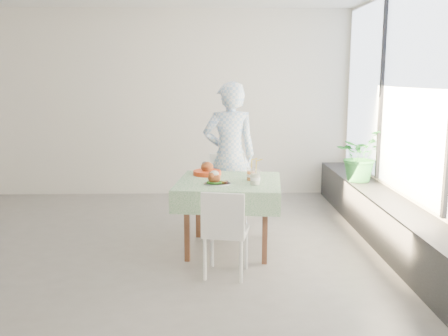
{
  "coord_description": "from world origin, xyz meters",
  "views": [
    {
      "loc": [
        0.88,
        -5.13,
        1.79
      ],
      "look_at": [
        1.02,
        -0.05,
        0.86
      ],
      "focal_mm": 40.0,
      "sensor_mm": 36.0,
      "label": 1
    }
  ],
  "objects_px": {
    "chair_near": "(226,249)",
    "cafe_table": "(229,207)",
    "main_dish": "(216,180)",
    "juice_cup_orange": "(251,175)",
    "potted_plant": "(359,155)",
    "chair_far": "(228,208)",
    "diner": "(230,155)"
  },
  "relations": [
    {
      "from": "chair_near",
      "to": "cafe_table",
      "type": "bearing_deg",
      "value": 85.5
    },
    {
      "from": "diner",
      "to": "potted_plant",
      "type": "distance_m",
      "value": 1.66
    },
    {
      "from": "chair_far",
      "to": "chair_near",
      "type": "relative_size",
      "value": 1.12
    },
    {
      "from": "cafe_table",
      "to": "main_dish",
      "type": "distance_m",
      "value": 0.4
    },
    {
      "from": "cafe_table",
      "to": "chair_far",
      "type": "distance_m",
      "value": 0.68
    },
    {
      "from": "cafe_table",
      "to": "diner",
      "type": "bearing_deg",
      "value": 87.37
    },
    {
      "from": "diner",
      "to": "potted_plant",
      "type": "relative_size",
      "value": 2.67
    },
    {
      "from": "main_dish",
      "to": "potted_plant",
      "type": "height_order",
      "value": "potted_plant"
    },
    {
      "from": "chair_near",
      "to": "diner",
      "type": "distance_m",
      "value": 1.66
    },
    {
      "from": "chair_far",
      "to": "main_dish",
      "type": "xyz_separation_m",
      "value": [
        -0.15,
        -0.84,
        0.51
      ]
    },
    {
      "from": "main_dish",
      "to": "potted_plant",
      "type": "relative_size",
      "value": 0.42
    },
    {
      "from": "chair_near",
      "to": "potted_plant",
      "type": "relative_size",
      "value": 1.24
    },
    {
      "from": "cafe_table",
      "to": "main_dish",
      "type": "height_order",
      "value": "main_dish"
    },
    {
      "from": "cafe_table",
      "to": "diner",
      "type": "relative_size",
      "value": 0.66
    },
    {
      "from": "chair_near",
      "to": "main_dish",
      "type": "xyz_separation_m",
      "value": [
        -0.08,
        0.51,
        0.54
      ]
    },
    {
      "from": "cafe_table",
      "to": "main_dish",
      "type": "relative_size",
      "value": 4.24
    },
    {
      "from": "chair_far",
      "to": "main_dish",
      "type": "bearing_deg",
      "value": -100.2
    },
    {
      "from": "chair_far",
      "to": "chair_near",
      "type": "xyz_separation_m",
      "value": [
        -0.07,
        -1.35,
        -0.03
      ]
    },
    {
      "from": "chair_near",
      "to": "potted_plant",
      "type": "xyz_separation_m",
      "value": [
        1.73,
        1.79,
        0.58
      ]
    },
    {
      "from": "juice_cup_orange",
      "to": "potted_plant",
      "type": "distance_m",
      "value": 1.82
    },
    {
      "from": "diner",
      "to": "main_dish",
      "type": "height_order",
      "value": "diner"
    },
    {
      "from": "juice_cup_orange",
      "to": "diner",
      "type": "bearing_deg",
      "value": 102.5
    },
    {
      "from": "cafe_table",
      "to": "juice_cup_orange",
      "type": "height_order",
      "value": "juice_cup_orange"
    },
    {
      "from": "main_dish",
      "to": "juice_cup_orange",
      "type": "height_order",
      "value": "juice_cup_orange"
    },
    {
      "from": "chair_far",
      "to": "potted_plant",
      "type": "distance_m",
      "value": 1.81
    },
    {
      "from": "chair_near",
      "to": "potted_plant",
      "type": "distance_m",
      "value": 2.56
    },
    {
      "from": "chair_far",
      "to": "potted_plant",
      "type": "bearing_deg",
      "value": 14.9
    },
    {
      "from": "juice_cup_orange",
      "to": "potted_plant",
      "type": "height_order",
      "value": "potted_plant"
    },
    {
      "from": "chair_near",
      "to": "main_dish",
      "type": "relative_size",
      "value": 2.96
    },
    {
      "from": "diner",
      "to": "juice_cup_orange",
      "type": "distance_m",
      "value": 0.87
    },
    {
      "from": "cafe_table",
      "to": "chair_near",
      "type": "relative_size",
      "value": 1.43
    },
    {
      "from": "chair_far",
      "to": "juice_cup_orange",
      "type": "distance_m",
      "value": 0.87
    }
  ]
}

